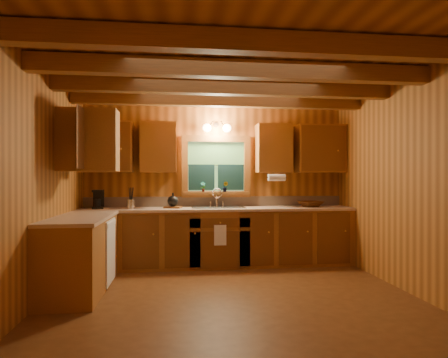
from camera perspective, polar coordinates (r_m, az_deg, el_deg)
room at (r=4.36m, az=1.25°, el=-0.70°), size 4.20×4.20×4.20m
ceiling_beams at (r=4.50m, az=1.25°, el=14.63°), size 4.20×2.54×0.18m
base_cabinets at (r=5.68m, az=-5.61°, el=-9.30°), size 4.20×2.22×0.86m
countertop at (r=5.63m, az=-5.47°, el=-4.77°), size 4.20×2.24×0.04m
backsplash at (r=6.25m, az=-1.19°, el=-3.36°), size 4.20×0.02×0.16m
dishwasher_panel at (r=5.16m, az=-16.55°, el=-10.29°), size 0.02×0.60×0.80m
upper_cabinets at (r=5.76m, az=-6.35°, el=4.90°), size 4.19×1.77×0.78m
window at (r=6.22m, az=-1.17°, el=1.68°), size 1.12×0.08×1.00m
window_sill at (r=6.17m, az=-1.13°, el=-2.10°), size 1.06×0.14×0.04m
wall_sconce at (r=6.15m, az=-1.06°, el=7.65°), size 0.45×0.21×0.17m
paper_towel_roll at (r=6.05m, az=7.86°, el=0.22°), size 0.27×0.11×0.11m
dish_towel at (r=5.68m, az=-0.56°, el=-8.38°), size 0.18×0.01×0.30m
sink at (r=5.97m, az=-0.92°, el=-4.72°), size 0.82×0.48×0.43m
coffee_maker at (r=6.09m, az=-18.27°, el=-2.89°), size 0.16×0.21×0.29m
utensil_crock at (r=5.92m, az=-13.76°, el=-3.57°), size 0.11×0.11×0.32m
cutting_board at (r=5.94m, az=-7.63°, el=-4.21°), size 0.29×0.24×0.02m
teakettle at (r=5.94m, az=-7.63°, el=-3.28°), size 0.17×0.17×0.21m
wicker_basket at (r=6.27m, az=12.78°, el=-3.66°), size 0.46×0.46×0.09m
potted_plant_left at (r=6.13m, az=-3.14°, el=-1.18°), size 0.09×0.07×0.16m
potted_plant_right at (r=6.15m, az=0.18°, el=-1.15°), size 0.11×0.10×0.17m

